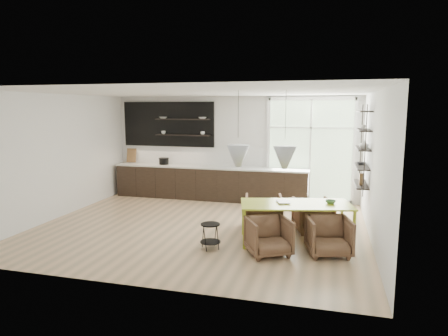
# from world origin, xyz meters

# --- Properties ---
(room) EXTENTS (7.02, 6.01, 2.91)m
(room) POSITION_xyz_m (0.58, 1.10, 1.46)
(room) COLOR tan
(room) RESTS_ON ground
(kitchen_run) EXTENTS (5.54, 0.69, 2.75)m
(kitchen_run) POSITION_xyz_m (-0.69, 2.69, 0.60)
(kitchen_run) COLOR black
(kitchen_run) RESTS_ON ground
(right_shelving) EXTENTS (0.26, 1.22, 1.90)m
(right_shelving) POSITION_xyz_m (3.36, 1.17, 1.65)
(right_shelving) COLOR black
(right_shelving) RESTS_ON ground
(dining_table) EXTENTS (2.25, 1.40, 0.76)m
(dining_table) POSITION_xyz_m (2.08, -0.43, 0.71)
(dining_table) COLOR #AAB925
(dining_table) RESTS_ON ground
(armchair_back_left) EXTENTS (0.92, 0.94, 0.73)m
(armchair_back_left) POSITION_xyz_m (1.34, 0.26, 0.37)
(armchair_back_left) COLOR brown
(armchair_back_left) RESTS_ON ground
(armchair_back_right) EXTENTS (0.95, 0.96, 0.70)m
(armchair_back_right) POSITION_xyz_m (2.37, 0.36, 0.35)
(armchair_back_right) COLOR brown
(armchair_back_right) RESTS_ON ground
(armchair_front_left) EXTENTS (0.98, 0.99, 0.67)m
(armchair_front_left) POSITION_xyz_m (1.68, -1.23, 0.33)
(armchair_front_left) COLOR brown
(armchair_front_left) RESTS_ON ground
(armchair_front_right) EXTENTS (0.89, 0.90, 0.68)m
(armchair_front_right) POSITION_xyz_m (2.70, -0.96, 0.34)
(armchair_front_right) COLOR brown
(armchair_front_right) RESTS_ON ground
(wire_stool) EXTENTS (0.38, 0.38, 0.48)m
(wire_stool) POSITION_xyz_m (0.60, -1.22, 0.31)
(wire_stool) COLOR black
(wire_stool) RESTS_ON ground
(table_book) EXTENTS (0.32, 0.37, 0.03)m
(table_book) POSITION_xyz_m (1.72, -0.46, 0.78)
(table_book) COLOR white
(table_book) RESTS_ON dining_table
(table_bowl) EXTENTS (0.25, 0.25, 0.06)m
(table_bowl) POSITION_xyz_m (2.72, -0.25, 0.79)
(table_bowl) COLOR #4C7C48
(table_bowl) RESTS_ON dining_table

